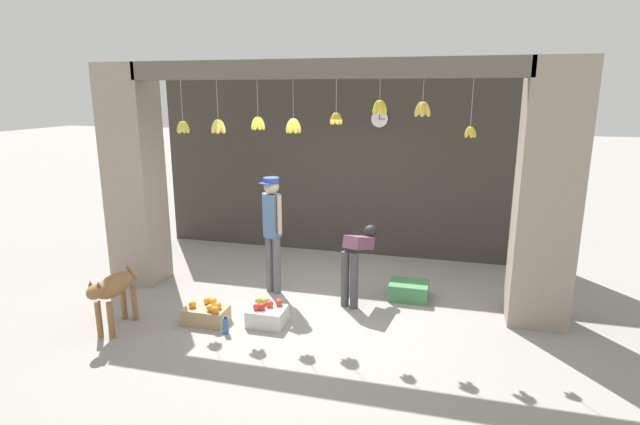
% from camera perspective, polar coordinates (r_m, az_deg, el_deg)
% --- Properties ---
extents(ground_plane, '(60.00, 60.00, 0.00)m').
position_cam_1_polar(ground_plane, '(6.88, -0.78, -10.65)').
color(ground_plane, gray).
extents(shop_back_wall, '(6.96, 0.12, 3.22)m').
position_cam_1_polar(shop_back_wall, '(8.75, 3.54, 5.61)').
color(shop_back_wall, '#38332D').
rests_on(shop_back_wall, ground_plane).
extents(shop_pillar_left, '(0.70, 0.60, 3.22)m').
position_cam_1_polar(shop_pillar_left, '(7.88, -20.47, 3.88)').
color(shop_pillar_left, gray).
rests_on(shop_pillar_left, ground_plane).
extents(shop_pillar_right, '(0.70, 0.60, 3.22)m').
position_cam_1_polar(shop_pillar_right, '(6.56, 24.52, 1.67)').
color(shop_pillar_right, gray).
rests_on(shop_pillar_right, ground_plane).
extents(storefront_awning, '(5.06, 0.31, 0.96)m').
position_cam_1_polar(storefront_awning, '(6.40, -0.84, 15.44)').
color(storefront_awning, '#5B564C').
extents(dog, '(0.29, 0.94, 0.75)m').
position_cam_1_polar(dog, '(6.55, -22.58, -8.12)').
color(dog, olive).
rests_on(dog, ground_plane).
extents(shopkeeper, '(0.32, 0.30, 1.68)m').
position_cam_1_polar(shopkeeper, '(7.06, -5.48, -1.49)').
color(shopkeeper, '#56565B').
rests_on(shopkeeper, ground_plane).
extents(worker_stooping, '(0.39, 0.76, 1.00)m').
position_cam_1_polar(worker_stooping, '(6.81, 4.25, -4.98)').
color(worker_stooping, '#424247').
rests_on(worker_stooping, ground_plane).
extents(fruit_crate_oranges, '(0.54, 0.33, 0.29)m').
position_cam_1_polar(fruit_crate_oranges, '(6.54, -12.85, -11.23)').
color(fruit_crate_oranges, tan).
rests_on(fruit_crate_oranges, ground_plane).
extents(fruit_crate_apples, '(0.45, 0.37, 0.30)m').
position_cam_1_polar(fruit_crate_apples, '(6.39, -6.09, -11.50)').
color(fruit_crate_apples, silver).
rests_on(fruit_crate_apples, ground_plane).
extents(produce_box_green, '(0.53, 0.43, 0.24)m').
position_cam_1_polar(produce_box_green, '(7.19, 10.10, -8.76)').
color(produce_box_green, '#42844C').
rests_on(produce_box_green, ground_plane).
extents(water_bottle, '(0.07, 0.07, 0.22)m').
position_cam_1_polar(water_bottle, '(6.24, -10.71, -12.57)').
color(water_bottle, '#2D60AD').
rests_on(water_bottle, ground_plane).
extents(wall_clock, '(0.30, 0.03, 0.30)m').
position_cam_1_polar(wall_clock, '(8.52, 6.82, 10.58)').
color(wall_clock, black).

